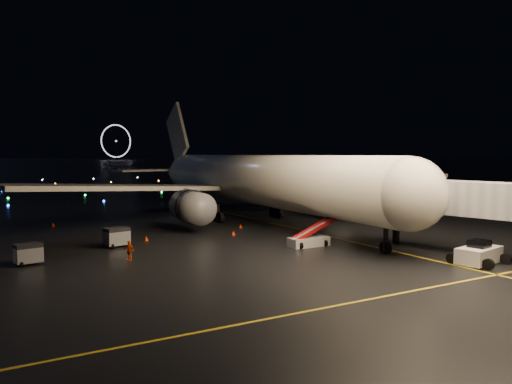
# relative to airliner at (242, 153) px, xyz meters

# --- Properties ---
(ground) EXTENTS (2000.00, 2000.00, 0.00)m
(ground) POSITION_rel_airliner_xyz_m (-11.00, 272.25, -9.11)
(ground) COLOR black
(ground) RESTS_ON ground
(lane_centre) EXTENTS (0.25, 80.00, 0.02)m
(lane_centre) POSITION_rel_airliner_xyz_m (1.00, -12.75, -9.10)
(lane_centre) COLOR gold
(lane_centre) RESTS_ON ground
(lane_cross) EXTENTS (60.00, 0.25, 0.02)m
(lane_cross) POSITION_rel_airliner_xyz_m (-16.00, -37.75, -9.10)
(lane_cross) COLOR gold
(lane_cross) RESTS_ON ground
(airliner) EXTENTS (65.28, 62.12, 18.21)m
(airliner) POSITION_rel_airliner_xyz_m (0.00, 0.00, 0.00)
(airliner) COLOR beige
(airliner) RESTS_ON ground
(pushback_tug) EXTENTS (4.47, 2.91, 1.97)m
(pushback_tug) POSITION_rel_airliner_xyz_m (3.14, -34.68, -8.12)
(pushback_tug) COLOR silver
(pushback_tug) RESTS_ON ground
(belt_loader) EXTENTS (5.94, 1.70, 2.87)m
(belt_loader) POSITION_rel_airliner_xyz_m (-4.33, -21.49, -7.67)
(belt_loader) COLOR silver
(belt_loader) RESTS_ON ground
(crew_c) EXTENTS (0.96, 1.01, 1.68)m
(crew_c) POSITION_rel_airliner_xyz_m (-21.19, -19.23, -8.26)
(crew_c) COLOR #FF5802
(crew_c) RESTS_ON ground
(safety_cone_0) EXTENTS (0.56, 0.56, 0.51)m
(safety_cone_0) POSITION_rel_airliner_xyz_m (-7.51, -11.81, -8.85)
(safety_cone_0) COLOR #FD3702
(safety_cone_0) RESTS_ON ground
(safety_cone_1) EXTENTS (0.48, 0.48, 0.51)m
(safety_cone_1) POSITION_rel_airliner_xyz_m (-4.42, -7.71, -8.85)
(safety_cone_1) COLOR #FD3702
(safety_cone_1) RESTS_ON ground
(safety_cone_2) EXTENTS (0.53, 0.53, 0.52)m
(safety_cone_2) POSITION_rel_airliner_xyz_m (-17.02, -10.62, -8.85)
(safety_cone_2) COLOR #FD3702
(safety_cone_2) RESTS_ON ground
(safety_cone_3) EXTENTS (0.55, 0.55, 0.50)m
(safety_cone_3) POSITION_rel_airliner_xyz_m (-23.83, 5.16, -8.86)
(safety_cone_3) COLOR #FD3702
(safety_cone_3) RESTS_ON ground
(ferris_wheel) EXTENTS (49.33, 16.80, 52.00)m
(ferris_wheel) POSITION_rel_airliner_xyz_m (159.00, 692.25, 16.89)
(ferris_wheel) COLOR black
(ferris_wheel) RESTS_ON ground
(taxiway_lights) EXTENTS (164.00, 92.00, 0.36)m
(taxiway_lights) POSITION_rel_airliner_xyz_m (-11.00, 78.25, -8.93)
(taxiway_lights) COLOR black
(taxiway_lights) RESTS_ON ground
(baggage_cart_0) EXTENTS (2.43, 1.91, 1.85)m
(baggage_cart_0) POSITION_rel_airliner_xyz_m (-20.51, -12.48, -8.18)
(baggage_cart_0) COLOR gray
(baggage_cart_0) RESTS_ON ground
(baggage_cart_1) EXTENTS (2.22, 1.73, 1.71)m
(baggage_cart_1) POSITION_rel_airliner_xyz_m (-28.68, -16.68, -8.25)
(baggage_cart_1) COLOR gray
(baggage_cart_1) RESTS_ON ground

